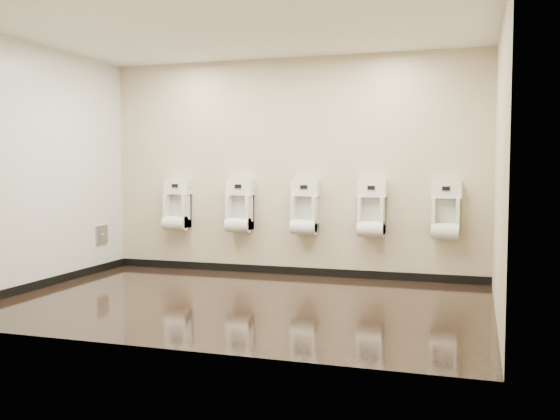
# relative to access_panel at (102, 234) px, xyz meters

# --- Properties ---
(ground) EXTENTS (5.00, 3.50, 0.00)m
(ground) POSITION_rel_access_panel_xyz_m (2.48, -1.20, -0.50)
(ground) COLOR black
(ground) RESTS_ON ground
(ceiling) EXTENTS (5.00, 3.50, 0.00)m
(ceiling) POSITION_rel_access_panel_xyz_m (2.48, -1.20, 2.30)
(ceiling) COLOR white
(back_wall) EXTENTS (5.00, 0.02, 2.80)m
(back_wall) POSITION_rel_access_panel_xyz_m (2.48, 0.55, 0.90)
(back_wall) COLOR beige
(back_wall) RESTS_ON ground
(front_wall) EXTENTS (5.00, 0.02, 2.80)m
(front_wall) POSITION_rel_access_panel_xyz_m (2.48, -2.95, 0.90)
(front_wall) COLOR beige
(front_wall) RESTS_ON ground
(left_wall) EXTENTS (0.02, 3.50, 2.80)m
(left_wall) POSITION_rel_access_panel_xyz_m (-0.02, -1.20, 0.90)
(left_wall) COLOR beige
(left_wall) RESTS_ON ground
(right_wall) EXTENTS (0.02, 3.50, 2.80)m
(right_wall) POSITION_rel_access_panel_xyz_m (4.98, -1.20, 0.90)
(right_wall) COLOR beige
(right_wall) RESTS_ON ground
(tile_overlay_left) EXTENTS (0.01, 3.50, 2.80)m
(tile_overlay_left) POSITION_rel_access_panel_xyz_m (-0.01, -1.20, 0.90)
(tile_overlay_left) COLOR white
(tile_overlay_left) RESTS_ON ground
(skirting_back) EXTENTS (5.00, 0.02, 0.10)m
(skirting_back) POSITION_rel_access_panel_xyz_m (2.48, 0.54, -0.45)
(skirting_back) COLOR black
(skirting_back) RESTS_ON ground
(skirting_left) EXTENTS (0.02, 3.50, 0.10)m
(skirting_left) POSITION_rel_access_panel_xyz_m (-0.01, -1.20, -0.45)
(skirting_left) COLOR black
(skirting_left) RESTS_ON ground
(access_panel) EXTENTS (0.04, 0.25, 0.25)m
(access_panel) POSITION_rel_access_panel_xyz_m (0.00, 0.00, 0.00)
(access_panel) COLOR #9E9EA3
(access_panel) RESTS_ON left_wall
(urinal_0) EXTENTS (0.37, 0.27, 0.68)m
(urinal_0) POSITION_rel_access_panel_xyz_m (0.90, 0.43, 0.34)
(urinal_0) COLOR white
(urinal_0) RESTS_ON back_wall
(urinal_1) EXTENTS (0.37, 0.27, 0.68)m
(urinal_1) POSITION_rel_access_panel_xyz_m (1.82, 0.43, 0.34)
(urinal_1) COLOR white
(urinal_1) RESTS_ON back_wall
(urinal_2) EXTENTS (0.37, 0.27, 0.68)m
(urinal_2) POSITION_rel_access_panel_xyz_m (2.70, 0.43, 0.34)
(urinal_2) COLOR white
(urinal_2) RESTS_ON back_wall
(urinal_3) EXTENTS (0.37, 0.27, 0.68)m
(urinal_3) POSITION_rel_access_panel_xyz_m (3.56, 0.43, 0.34)
(urinal_3) COLOR white
(urinal_3) RESTS_ON back_wall
(urinal_4) EXTENTS (0.37, 0.27, 0.68)m
(urinal_4) POSITION_rel_access_panel_xyz_m (4.44, 0.43, 0.34)
(urinal_4) COLOR white
(urinal_4) RESTS_ON back_wall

